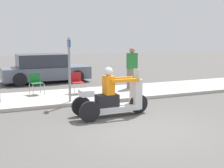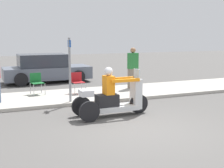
{
  "view_description": "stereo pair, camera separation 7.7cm",
  "coord_description": "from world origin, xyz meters",
  "px_view_note": "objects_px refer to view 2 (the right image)",
  "views": [
    {
      "loc": [
        -3.76,
        -6.83,
        2.43
      ],
      "look_at": [
        -0.15,
        1.52,
        0.97
      ],
      "focal_mm": 50.0,
      "sensor_mm": 36.0,
      "label": 1
    },
    {
      "loc": [
        -3.69,
        -6.86,
        2.43
      ],
      "look_at": [
        -0.15,
        1.52,
        0.97
      ],
      "focal_mm": 50.0,
      "sensor_mm": 36.0,
      "label": 2
    }
  ],
  "objects_px": {
    "motorcycle_trike": "(112,99)",
    "parked_car_lot_center": "(46,69)",
    "spectator_far_back": "(133,69)",
    "folding_chair_curbside": "(37,81)",
    "street_sign": "(70,67)",
    "folding_chair_set_back": "(77,81)"
  },
  "relations": [
    {
      "from": "motorcycle_trike",
      "to": "parked_car_lot_center",
      "type": "height_order",
      "value": "motorcycle_trike"
    },
    {
      "from": "spectator_far_back",
      "to": "folding_chair_curbside",
      "type": "distance_m",
      "value": 4.07
    },
    {
      "from": "spectator_far_back",
      "to": "parked_car_lot_center",
      "type": "xyz_separation_m",
      "value": [
        -2.97,
        3.96,
        -0.28
      ]
    },
    {
      "from": "spectator_far_back",
      "to": "parked_car_lot_center",
      "type": "bearing_deg",
      "value": 126.88
    },
    {
      "from": "folding_chair_curbside",
      "to": "motorcycle_trike",
      "type": "bearing_deg",
      "value": -66.94
    },
    {
      "from": "street_sign",
      "to": "folding_chair_set_back",
      "type": "bearing_deg",
      "value": 64.34
    },
    {
      "from": "folding_chair_set_back",
      "to": "street_sign",
      "type": "relative_size",
      "value": 0.37
    },
    {
      "from": "motorcycle_trike",
      "to": "folding_chair_curbside",
      "type": "distance_m",
      "value": 4.1
    },
    {
      "from": "spectator_far_back",
      "to": "parked_car_lot_center",
      "type": "height_order",
      "value": "spectator_far_back"
    },
    {
      "from": "parked_car_lot_center",
      "to": "folding_chair_curbside",
      "type": "bearing_deg",
      "value": -106.15
    },
    {
      "from": "folding_chair_curbside",
      "to": "parked_car_lot_center",
      "type": "height_order",
      "value": "parked_car_lot_center"
    },
    {
      "from": "motorcycle_trike",
      "to": "street_sign",
      "type": "height_order",
      "value": "street_sign"
    },
    {
      "from": "spectator_far_back",
      "to": "folding_chair_curbside",
      "type": "relative_size",
      "value": 2.14
    },
    {
      "from": "spectator_far_back",
      "to": "street_sign",
      "type": "height_order",
      "value": "street_sign"
    },
    {
      "from": "folding_chair_curbside",
      "to": "folding_chair_set_back",
      "type": "bearing_deg",
      "value": -16.07
    },
    {
      "from": "folding_chair_set_back",
      "to": "folding_chair_curbside",
      "type": "xyz_separation_m",
      "value": [
        -1.51,
        0.44,
        0.0
      ]
    },
    {
      "from": "spectator_far_back",
      "to": "folding_chair_set_back",
      "type": "bearing_deg",
      "value": -175.81
    },
    {
      "from": "motorcycle_trike",
      "to": "street_sign",
      "type": "relative_size",
      "value": 1.06
    },
    {
      "from": "motorcycle_trike",
      "to": "spectator_far_back",
      "type": "relative_size",
      "value": 1.33
    },
    {
      "from": "parked_car_lot_center",
      "to": "spectator_far_back",
      "type": "bearing_deg",
      "value": -53.12
    },
    {
      "from": "folding_chair_curbside",
      "to": "street_sign",
      "type": "relative_size",
      "value": 0.37
    },
    {
      "from": "motorcycle_trike",
      "to": "folding_chair_set_back",
      "type": "relative_size",
      "value": 2.85
    }
  ]
}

